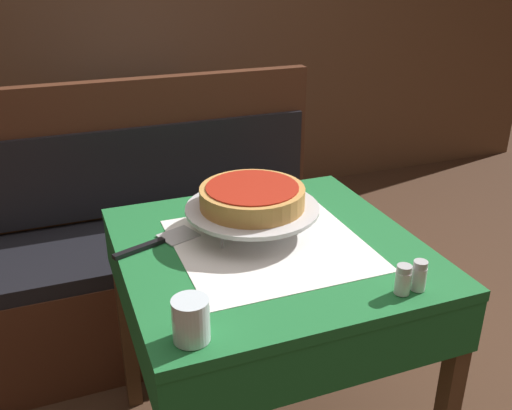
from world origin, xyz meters
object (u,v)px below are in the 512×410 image
pizza_pan_stand (252,209)px  water_glass_near (191,320)px  deep_dish_pizza (252,196)px  salt_shaker (403,280)px  booth_bench (162,266)px  pizza_server (158,242)px  dining_table_rear (146,127)px  pepper_shaker (419,276)px  condiment_caddy (153,99)px  dining_table_front (269,278)px

pizza_pan_stand → water_glass_near: water_glass_near is taller
deep_dish_pizza → salt_shaker: (0.22, -0.44, -0.07)m
water_glass_near → booth_bench: bearing=82.4°
booth_bench → water_glass_near: (-0.15, -1.11, 0.51)m
booth_bench → salt_shaker: 1.28m
deep_dish_pizza → pizza_server: (-0.28, 0.02, -0.11)m
dining_table_rear → deep_dish_pizza: (0.02, -1.55, 0.22)m
dining_table_rear → pizza_pan_stand: bearing=-89.2°
dining_table_rear → pepper_shaker: 2.02m
condiment_caddy → pizza_pan_stand: bearing=-91.1°
water_glass_near → salt_shaker: 0.52m
dining_table_rear → pizza_pan_stand: size_ratio=2.00×
dining_table_front → pizza_pan_stand: pizza_pan_stand is taller
dining_table_front → condiment_caddy: size_ratio=5.64×
deep_dish_pizza → dining_table_rear: bearing=90.8°
pizza_pan_stand → pizza_server: 0.28m
dining_table_rear → condiment_caddy: 0.15m
pepper_shaker → salt_shaker: bearing=-180.0°
salt_shaker → pepper_shaker: 0.05m
dining_table_front → booth_bench: bearing=102.4°
deep_dish_pizza → dining_table_front: bearing=-79.4°
dining_table_front → pepper_shaker: pepper_shaker is taller
water_glass_near → pepper_shaker: bearing=-0.9°
deep_dish_pizza → water_glass_near: size_ratio=3.09×
booth_bench → deep_dish_pizza: (0.15, -0.68, 0.57)m
deep_dish_pizza → condiment_caddy: 1.58m
dining_table_rear → booth_bench: size_ratio=0.53×
dining_table_front → salt_shaker: 0.43m
dining_table_rear → booth_bench: booth_bench is taller
water_glass_near → condiment_caddy: 2.03m
condiment_caddy → dining_table_front: bearing=-90.5°
dining_table_front → deep_dish_pizza: bearing=100.6°
booth_bench → condiment_caddy: size_ratio=9.94×
deep_dish_pizza → pizza_server: bearing=175.0°
deep_dish_pizza → salt_shaker: size_ratio=4.02×
condiment_caddy → pizza_server: bearing=-101.2°
pizza_server → condiment_caddy: bearing=78.8°
pepper_shaker → condiment_caddy: condiment_caddy is taller
dining_table_front → condiment_caddy: (0.01, 1.67, 0.14)m
pizza_pan_stand → condiment_caddy: size_ratio=2.65×
pizza_server → salt_shaker: size_ratio=3.44×
pizza_server → salt_shaker: 0.68m
dining_table_rear → booth_bench: bearing=-98.5°
pizza_pan_stand → condiment_caddy: bearing=88.9°
pizza_pan_stand → salt_shaker: 0.49m
booth_bench → pizza_server: size_ratio=5.61×
pizza_server → deep_dish_pizza: bearing=-5.0°
salt_shaker → pepper_shaker: size_ratio=0.97×
salt_shaker → pizza_server: bearing=137.1°
condiment_caddy → pepper_shaker: bearing=-83.3°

